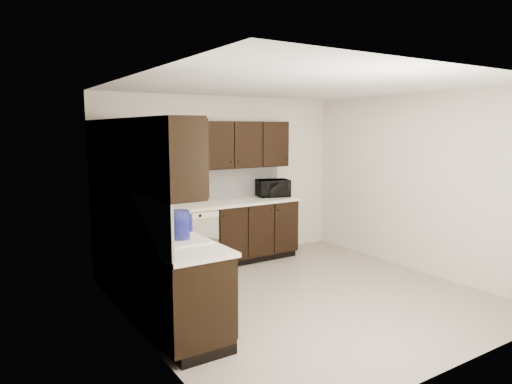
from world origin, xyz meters
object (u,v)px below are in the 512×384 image
at_px(sink, 172,244).
at_px(microwave, 273,188).
at_px(toaster_oven, 115,205).
at_px(blue_pitcher, 180,226).
at_px(storage_bin, 164,226).

height_order(sink, microwave, microwave).
xyz_separation_m(sink, microwave, (2.43, 1.75, 0.20)).
bearing_deg(toaster_oven, sink, -85.25).
bearing_deg(sink, blue_pitcher, -73.11).
distance_m(microwave, storage_bin, 2.89).
bearing_deg(toaster_oven, storage_bin, -85.01).
relative_size(sink, microwave, 1.66).
height_order(microwave, blue_pitcher, blue_pitcher).
distance_m(microwave, blue_pitcher, 3.04).
bearing_deg(storage_bin, sink, -89.64).
height_order(sink, blue_pitcher, blue_pitcher).
relative_size(sink, toaster_oven, 2.55).
bearing_deg(sink, storage_bin, 90.36).
relative_size(toaster_oven, storage_bin, 0.72).
distance_m(sink, toaster_oven, 1.75).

